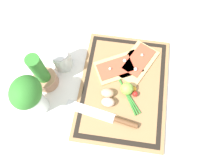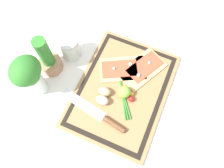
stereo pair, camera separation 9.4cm
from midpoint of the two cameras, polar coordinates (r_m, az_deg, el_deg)
The scene contains 14 objects.
ground_plane at distance 0.97m, azimuth 0.03°, elevation -1.47°, with size 6.00×6.00×0.00m, color white.
cutting_board at distance 0.96m, azimuth 0.03°, elevation -1.30°, with size 0.52×0.38×0.02m.
pizza_slice_near at distance 1.00m, azimuth 3.82°, elevation 5.43°, with size 0.24×0.20×0.02m.
pizza_slice_far at distance 0.98m, azimuth -1.36°, elevation 4.14°, with size 0.20×0.23×0.02m.
knife at distance 0.90m, azimuth -2.86°, elevation -9.32°, with size 0.09×0.31×0.02m.
egg_brown at distance 0.92m, azimuth -4.25°, elevation -2.70°, with size 0.04×0.06×0.04m, color tan.
egg_pink at distance 0.91m, azimuth -4.17°, elevation -5.08°, with size 0.04×0.06×0.04m, color beige.
lime at distance 0.92m, azimuth 0.89°, elevation -1.53°, with size 0.05×0.05×0.05m, color #7FB742.
cherry_tomato_red at distance 0.93m, azimuth 3.01°, elevation -2.95°, with size 0.02×0.02×0.02m, color red.
cherry_tomato_yellow at distance 0.94m, azimuth 2.76°, elevation -1.65°, with size 0.02×0.02×0.02m, color gold.
scallion_bunch at distance 0.95m, azimuth -0.30°, elevation -0.52°, with size 0.26×0.19×0.01m.
herb_pot at distance 0.97m, azimuth -20.40°, elevation 1.79°, with size 0.10×0.10×0.21m.
sauce_jar at distance 1.01m, azimuth -15.81°, elevation 5.90°, with size 0.09×0.09×0.11m.
herb_glass at distance 0.89m, azimuth -23.83°, elevation -3.16°, with size 0.13×0.11×0.22m.
Camera 1 is at (-0.35, -0.00, 0.90)m, focal length 35.00 mm.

